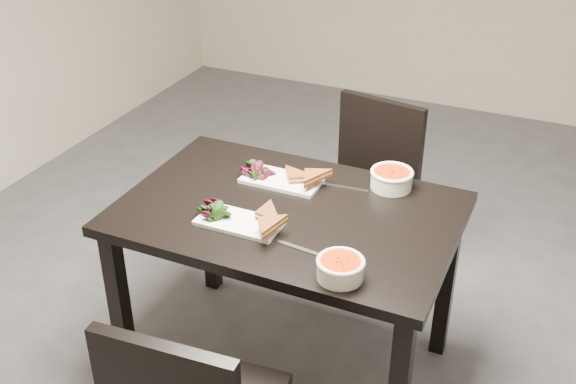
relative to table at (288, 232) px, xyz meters
The scene contains 13 objects.
ground 0.88m from the table, 52.15° to the left, with size 5.00×5.00×0.00m, color #47474C.
table is the anchor object (origin of this frame).
chair_far 0.79m from the table, 86.03° to the left, with size 0.49×0.49×0.85m.
plate_near 0.22m from the table, 124.82° to the right, with size 0.29×0.15×0.01m, color white.
sandwich_near 0.21m from the table, 107.83° to the right, with size 0.15×0.11×0.05m, color #9F4F21, non-canonical shape.
salad_near 0.30m from the table, 142.79° to the right, with size 0.09×0.08×0.04m, color black, non-canonical shape.
soup_bowl_near 0.46m from the table, 44.22° to the right, with size 0.15×0.15×0.07m.
cutlery_near 0.28m from the table, 55.80° to the right, with size 0.18×0.02×0.00m, color silver.
plate_far 0.23m from the table, 121.34° to the left, with size 0.30×0.15×0.02m, color white.
sandwich_far 0.21m from the table, 103.97° to the left, with size 0.15×0.11×0.05m, color #9F4F21, non-canonical shape.
salad_far 0.30m from the table, 140.13° to the left, with size 0.09×0.08×0.04m, color black, non-canonical shape.
soup_bowl_far 0.44m from the table, 46.08° to the left, with size 0.16×0.16×0.07m.
cutlery_far 0.28m from the table, 59.68° to the left, with size 0.18×0.02×0.00m, color silver.
Camera 1 is at (0.51, -2.41, 2.05)m, focal length 43.38 mm.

